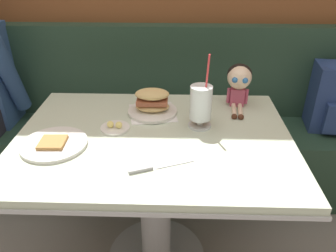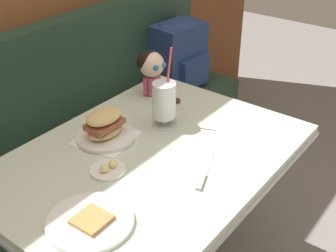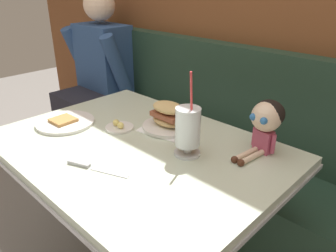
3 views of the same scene
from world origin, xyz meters
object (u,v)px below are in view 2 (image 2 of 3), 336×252
Objects in this scene: sandwich_plate at (105,128)px; butter_knife at (203,176)px; toast_plate at (90,222)px; milkshake_glass at (164,102)px; seated_doll at (152,67)px; butter_saucer at (108,169)px; backpack at (179,53)px.

sandwich_plate is 0.42m from butter_knife.
toast_plate reaches higher than butter_knife.
seated_doll is at bearing 48.76° from milkshake_glass.
butter_saucer is 0.53× the size of butter_knife.
milkshake_glass reaches higher than backpack.
butter_saucer is 0.60m from seated_doll.
butter_saucer is (0.21, 0.13, 0.00)m from toast_plate.
seated_doll reaches higher than sandwich_plate.
backpack is at bearing 32.60° from milkshake_glass.
butter_saucer is at bearing -154.41° from backpack.
toast_plate is at bearing -163.21° from milkshake_glass.
toast_plate is 0.59m from milkshake_glass.
sandwich_plate is at bearing 38.66° from toast_plate.
sandwich_plate is at bearing -158.21° from backpack.
backpack is at bearing 39.47° from butter_knife.
butter_knife is at bearing -140.53° from backpack.
backpack reaches higher than butter_saucer.
milkshake_glass is 0.78× the size of backpack.
butter_knife is at bearing -121.35° from milkshake_glass.
milkshake_glass is 1.40× the size of butter_knife.
butter_knife is (0.02, -0.42, -0.04)m from sandwich_plate.
seated_doll reaches higher than butter_saucer.
seated_doll is (0.39, 0.10, 0.08)m from sandwich_plate.
backpack is (1.17, 0.56, -0.09)m from butter_saucer.
sandwich_plate is 1.04× the size of seated_doll.
sandwich_plate is 1.11m from backpack.
butter_saucer is 0.54× the size of seated_doll.
sandwich_plate reaches higher than backpack.
butter_saucer is at bearing -155.28° from seated_doll.
toast_plate is 0.40m from butter_knife.
backpack is (1.03, 0.41, -0.13)m from sandwich_plate.
butter_knife is (-0.18, -0.30, -0.10)m from milkshake_glass.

